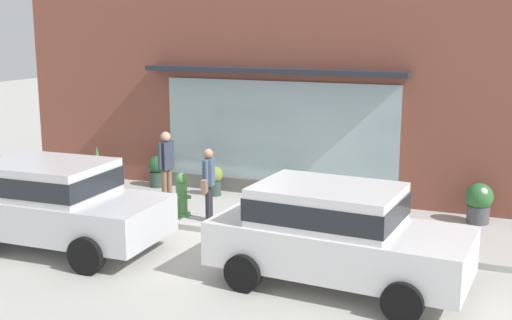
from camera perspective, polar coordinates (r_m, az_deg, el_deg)
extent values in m
plane|color=#B2AFA8|center=(13.37, -3.23, -6.09)|extent=(60.00, 60.00, 0.00)
cube|color=#B2B2AD|center=(13.18, -3.61, -6.08)|extent=(14.00, 0.24, 0.12)
cube|color=brown|center=(15.77, 1.70, 5.62)|extent=(14.00, 0.36, 4.82)
cube|color=#9EB7BC|center=(15.66, 1.87, 2.25)|extent=(5.86, 0.03, 2.56)
cube|color=#232833|center=(15.38, 1.25, 7.82)|extent=(6.46, 0.56, 0.12)
cube|color=#605E59|center=(15.96, 1.38, -2.44)|extent=(6.26, 0.20, 0.36)
cylinder|color=#4C8C47|center=(14.38, -6.48, -4.73)|extent=(0.37, 0.37, 0.06)
cylinder|color=#4C8C47|center=(14.28, -6.51, -3.29)|extent=(0.25, 0.25, 0.69)
sphere|color=#4C8C47|center=(14.18, -6.55, -1.66)|extent=(0.27, 0.27, 0.27)
cylinder|color=#4C8C47|center=(14.35, -7.09, -3.09)|extent=(0.10, 0.09, 0.09)
cylinder|color=#4C8C47|center=(14.19, -5.94, -3.23)|extent=(0.10, 0.09, 0.09)
cylinder|color=#4C8C47|center=(14.13, -6.83, -3.32)|extent=(0.09, 0.10, 0.09)
cylinder|color=#232328|center=(13.80, -4.20, -3.86)|extent=(0.12, 0.12, 0.77)
cylinder|color=#232328|center=(13.94, -4.05, -3.70)|extent=(0.12, 0.12, 0.77)
cube|color=#475675|center=(13.71, -4.17, -1.07)|extent=(0.25, 0.32, 0.58)
sphere|color=#A37556|center=(13.62, -4.19, 0.55)|extent=(0.21, 0.21, 0.21)
cylinder|color=#475675|center=(13.52, -4.37, -1.19)|extent=(0.08, 0.08, 0.55)
cylinder|color=#475675|center=(13.88, -3.97, -0.85)|extent=(0.08, 0.08, 0.55)
cube|color=#846647|center=(13.50, -4.53, -2.32)|extent=(0.15, 0.26, 0.28)
cylinder|color=brown|center=(15.07, -8.01, -2.45)|extent=(0.12, 0.12, 0.85)
cylinder|color=brown|center=(15.20, -7.58, -2.32)|extent=(0.12, 0.12, 0.85)
cube|color=#333847|center=(14.97, -7.88, 0.38)|extent=(0.26, 0.37, 0.64)
sphere|color=tan|center=(14.89, -7.92, 2.04)|extent=(0.23, 0.23, 0.23)
cylinder|color=#333847|center=(14.81, -8.42, 0.30)|extent=(0.08, 0.08, 0.61)
cylinder|color=#333847|center=(15.13, -7.34, 0.57)|extent=(0.08, 0.08, 0.61)
cube|color=white|center=(10.48, 7.25, -7.48)|extent=(4.14, 2.00, 0.71)
cube|color=white|center=(10.35, 6.28, -3.99)|extent=(2.32, 1.74, 0.64)
cube|color=#1E2328|center=(10.35, 6.28, -3.99)|extent=(2.36, 1.76, 0.35)
cylinder|color=black|center=(11.11, 14.89, -8.61)|extent=(0.61, 0.22, 0.60)
cylinder|color=black|center=(9.50, 12.69, -12.07)|extent=(0.61, 0.22, 0.60)
cylinder|color=black|center=(11.80, 2.84, -7.00)|extent=(0.61, 0.22, 0.60)
cylinder|color=black|center=(10.30, -1.14, -9.84)|extent=(0.61, 0.22, 0.60)
cube|color=silver|center=(12.64, -16.96, -4.48)|extent=(4.08, 1.89, 0.69)
cube|color=silver|center=(12.60, -17.85, -1.61)|extent=(2.26, 1.71, 0.65)
cube|color=#1E2328|center=(12.60, -17.85, -1.61)|extent=(2.30, 1.72, 0.36)
cylinder|color=black|center=(12.77, -9.86, -5.58)|extent=(0.65, 0.20, 0.65)
cylinder|color=black|center=(11.32, -14.64, -8.08)|extent=(0.65, 0.20, 0.65)
cylinder|color=black|center=(14.18, -18.63, -4.29)|extent=(0.65, 0.20, 0.65)
cylinder|color=#4C4C51|center=(14.51, 18.85, -4.52)|extent=(0.46, 0.46, 0.37)
sphere|color=#2D6B33|center=(14.41, 18.95, -3.05)|extent=(0.57, 0.57, 0.57)
sphere|color=#DB4C7A|center=(14.51, 18.48, -2.42)|extent=(0.14, 0.14, 0.14)
sphere|color=white|center=(14.21, 19.27, -2.64)|extent=(0.17, 0.17, 0.17)
sphere|color=#B266B7|center=(14.36, 18.58, -2.72)|extent=(0.11, 0.11, 0.11)
cylinder|color=#4C4C51|center=(15.31, 2.30, -3.38)|extent=(0.32, 0.32, 0.20)
sphere|color=olive|center=(15.25, 2.31, -2.49)|extent=(0.42, 0.42, 0.42)
sphere|color=#B266B7|center=(15.32, 2.06, -2.01)|extent=(0.11, 0.11, 0.11)
sphere|color=#DB4C7A|center=(15.23, 2.60, -2.24)|extent=(0.09, 0.09, 0.09)
cylinder|color=#33473D|center=(15.94, -3.61, -2.48)|extent=(0.29, 0.29, 0.36)
sphere|color=olive|center=(15.86, -3.63, -1.25)|extent=(0.40, 0.40, 0.40)
cylinder|color=#4C4C51|center=(17.75, -13.63, -1.56)|extent=(0.31, 0.31, 0.22)
cone|color=#3D8442|center=(17.65, -13.71, 0.00)|extent=(0.28, 0.28, 0.77)
cylinder|color=#33473D|center=(16.97, -8.59, -1.68)|extent=(0.41, 0.41, 0.38)
sphere|color=#23562D|center=(16.89, -8.63, -0.41)|extent=(0.46, 0.46, 0.46)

